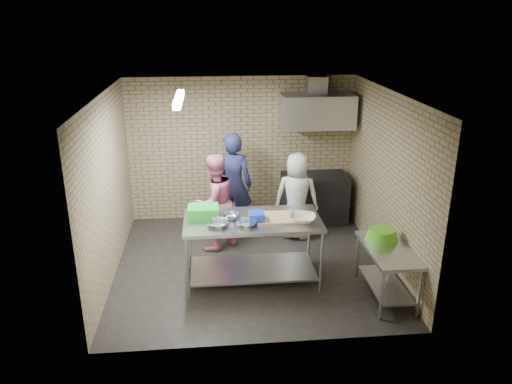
{
  "coord_description": "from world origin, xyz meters",
  "views": [
    {
      "loc": [
        -0.6,
        -6.99,
        3.81
      ],
      "look_at": [
        0.1,
        0.2,
        1.15
      ],
      "focal_mm": 34.81,
      "sensor_mm": 36.0,
      "label": 1
    }
  ],
  "objects_px": {
    "stove": "(314,198)",
    "green_basin": "(382,235)",
    "woman_pink": "(214,202)",
    "blue_tub": "(257,217)",
    "green_crate": "(203,212)",
    "woman_white": "(297,196)",
    "prep_table": "(252,250)",
    "bottle_green": "(339,113)",
    "side_counter": "(386,272)",
    "man_navy": "(233,184)",
    "bottle_red": "(318,113)"
  },
  "relations": [
    {
      "from": "stove",
      "to": "green_basin",
      "type": "xyz_separation_m",
      "value": [
        0.43,
        -2.5,
        0.38
      ]
    },
    {
      "from": "stove",
      "to": "woman_pink",
      "type": "distance_m",
      "value": 2.18
    },
    {
      "from": "blue_tub",
      "to": "green_crate",
      "type": "bearing_deg",
      "value": 163.65
    },
    {
      "from": "green_basin",
      "to": "woman_white",
      "type": "xyz_separation_m",
      "value": [
        -0.9,
        1.8,
        -0.06
      ]
    },
    {
      "from": "woman_pink",
      "to": "prep_table",
      "type": "bearing_deg",
      "value": 80.35
    },
    {
      "from": "green_basin",
      "to": "bottle_green",
      "type": "distance_m",
      "value": 2.98
    },
    {
      "from": "woman_pink",
      "to": "woman_white",
      "type": "distance_m",
      "value": 1.46
    },
    {
      "from": "side_counter",
      "to": "man_navy",
      "type": "height_order",
      "value": "man_navy"
    },
    {
      "from": "prep_table",
      "to": "green_crate",
      "type": "xyz_separation_m",
      "value": [
        -0.7,
        0.12,
        0.58
      ]
    },
    {
      "from": "blue_tub",
      "to": "green_basin",
      "type": "bearing_deg",
      "value": -9.16
    },
    {
      "from": "blue_tub",
      "to": "man_navy",
      "type": "relative_size",
      "value": 0.12
    },
    {
      "from": "bottle_red",
      "to": "man_navy",
      "type": "height_order",
      "value": "bottle_red"
    },
    {
      "from": "stove",
      "to": "bottle_green",
      "type": "bearing_deg",
      "value": 28.07
    },
    {
      "from": "green_basin",
      "to": "man_navy",
      "type": "height_order",
      "value": "man_navy"
    },
    {
      "from": "green_crate",
      "to": "side_counter",
      "type": "bearing_deg",
      "value": -16.63
    },
    {
      "from": "prep_table",
      "to": "blue_tub",
      "type": "bearing_deg",
      "value": -63.43
    },
    {
      "from": "side_counter",
      "to": "green_basin",
      "type": "xyz_separation_m",
      "value": [
        -0.02,
        0.25,
        0.46
      ]
    },
    {
      "from": "bottle_green",
      "to": "woman_white",
      "type": "bearing_deg",
      "value": -134.35
    },
    {
      "from": "man_navy",
      "to": "side_counter",
      "type": "bearing_deg",
      "value": 143.07
    },
    {
      "from": "bottle_green",
      "to": "woman_pink",
      "type": "height_order",
      "value": "bottle_green"
    },
    {
      "from": "bottle_red",
      "to": "woman_white",
      "type": "xyz_separation_m",
      "value": [
        -0.52,
        -0.94,
        -1.26
      ]
    },
    {
      "from": "woman_pink",
      "to": "bottle_green",
      "type": "bearing_deg",
      "value": 172.69
    },
    {
      "from": "green_crate",
      "to": "woman_pink",
      "type": "bearing_deg",
      "value": 80.56
    },
    {
      "from": "green_crate",
      "to": "woman_white",
      "type": "height_order",
      "value": "woman_white"
    },
    {
      "from": "blue_tub",
      "to": "woman_pink",
      "type": "height_order",
      "value": "woman_pink"
    },
    {
      "from": "stove",
      "to": "woman_pink",
      "type": "xyz_separation_m",
      "value": [
        -1.9,
        -0.99,
        0.37
      ]
    },
    {
      "from": "side_counter",
      "to": "woman_pink",
      "type": "distance_m",
      "value": 2.97
    },
    {
      "from": "bottle_green",
      "to": "woman_white",
      "type": "xyz_separation_m",
      "value": [
        -0.92,
        -0.94,
        -1.24
      ]
    },
    {
      "from": "blue_tub",
      "to": "woman_white",
      "type": "xyz_separation_m",
      "value": [
        0.85,
        1.52,
        -0.28
      ]
    },
    {
      "from": "stove",
      "to": "bottle_green",
      "type": "relative_size",
      "value": 8.0
    },
    {
      "from": "side_counter",
      "to": "bottle_red",
      "type": "distance_m",
      "value": 3.44
    },
    {
      "from": "prep_table",
      "to": "bottle_red",
      "type": "height_order",
      "value": "bottle_red"
    },
    {
      "from": "prep_table",
      "to": "blue_tub",
      "type": "relative_size",
      "value": 9.0
    },
    {
      "from": "prep_table",
      "to": "bottle_red",
      "type": "xyz_separation_m",
      "value": [
        1.42,
        2.36,
        1.54
      ]
    },
    {
      "from": "prep_table",
      "to": "woman_white",
      "type": "distance_m",
      "value": 1.7
    },
    {
      "from": "green_crate",
      "to": "bottle_red",
      "type": "distance_m",
      "value": 3.23
    },
    {
      "from": "green_crate",
      "to": "blue_tub",
      "type": "xyz_separation_m",
      "value": [
        0.75,
        -0.22,
        -0.02
      ]
    },
    {
      "from": "side_counter",
      "to": "woman_white",
      "type": "bearing_deg",
      "value": 114.1
    },
    {
      "from": "stove",
      "to": "bottle_green",
      "type": "height_order",
      "value": "bottle_green"
    },
    {
      "from": "bottle_green",
      "to": "woman_white",
      "type": "relative_size",
      "value": 0.1
    },
    {
      "from": "green_crate",
      "to": "bottle_green",
      "type": "height_order",
      "value": "bottle_green"
    },
    {
      "from": "prep_table",
      "to": "bottle_red",
      "type": "bearing_deg",
      "value": 59.0
    },
    {
      "from": "man_navy",
      "to": "woman_pink",
      "type": "xyz_separation_m",
      "value": [
        -0.34,
        -0.55,
        -0.11
      ]
    },
    {
      "from": "prep_table",
      "to": "man_navy",
      "type": "xyz_separation_m",
      "value": [
        -0.19,
        1.68,
        0.44
      ]
    },
    {
      "from": "blue_tub",
      "to": "side_counter",
      "type": "bearing_deg",
      "value": -16.75
    },
    {
      "from": "side_counter",
      "to": "woman_white",
      "type": "distance_m",
      "value": 2.28
    },
    {
      "from": "blue_tub",
      "to": "green_basin",
      "type": "xyz_separation_m",
      "value": [
        1.75,
        -0.28,
        -0.22
      ]
    },
    {
      "from": "green_crate",
      "to": "green_basin",
      "type": "xyz_separation_m",
      "value": [
        2.5,
        -0.5,
        -0.24
      ]
    },
    {
      "from": "bottle_red",
      "to": "blue_tub",
      "type": "bearing_deg",
      "value": -119.08
    },
    {
      "from": "side_counter",
      "to": "green_crate",
      "type": "distance_m",
      "value": 2.72
    }
  ]
}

